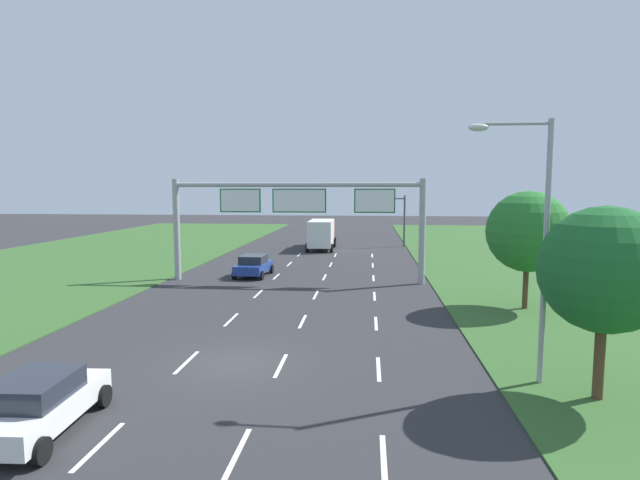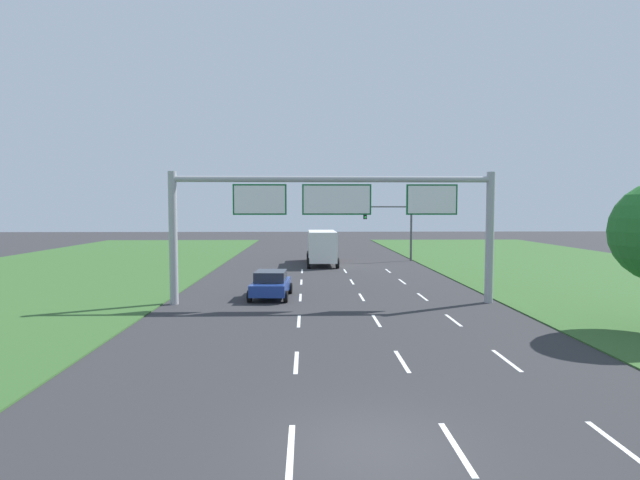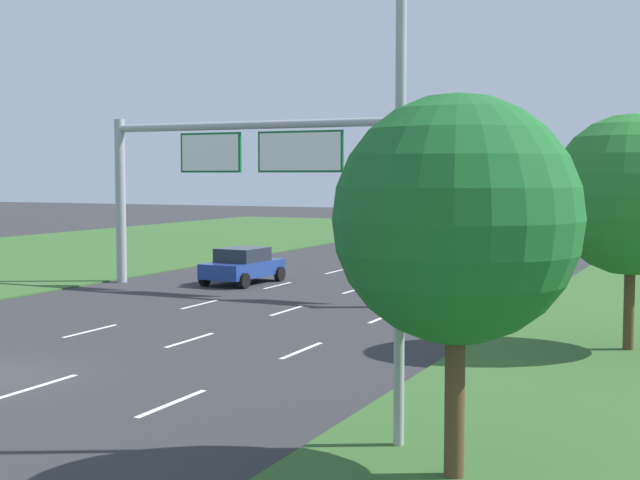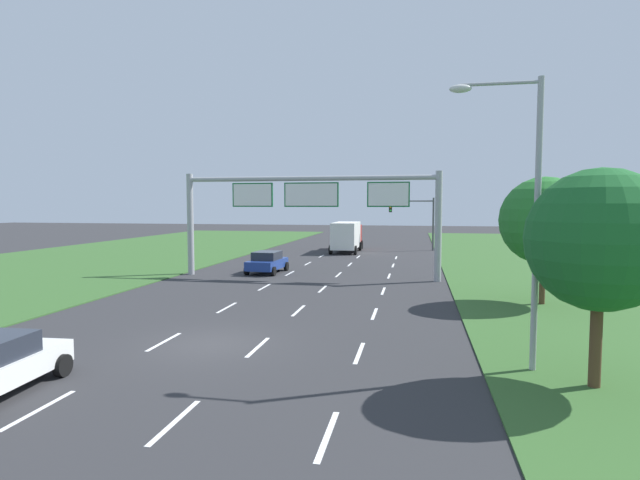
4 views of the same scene
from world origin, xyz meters
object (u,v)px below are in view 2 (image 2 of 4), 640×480
Objects in this scene: sign_gantry at (335,211)px; box_truck at (322,246)px; traffic_light_mast at (391,221)px; car_near_red at (271,284)px.

box_truck is at bearing 90.42° from sign_gantry.
traffic_light_mast reaches higher than box_truck.
sign_gantry is (3.56, -1.82, 4.17)m from car_near_red.
car_near_red is 0.23× the size of sign_gantry.
box_truck is 7.73m from traffic_light_mast.
sign_gantry is 22.75m from traffic_light_mast.
sign_gantry is at bearing -23.85° from car_near_red.
box_truck is 0.47× the size of sign_gantry.
car_near_red is 0.72× the size of traffic_light_mast.
car_near_red is at bearing -117.30° from traffic_light_mast.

